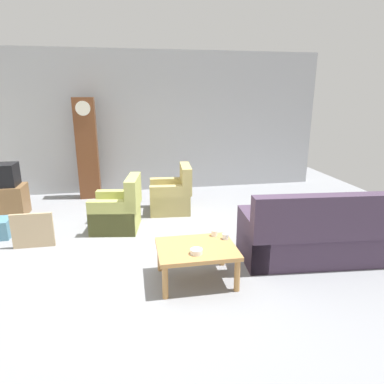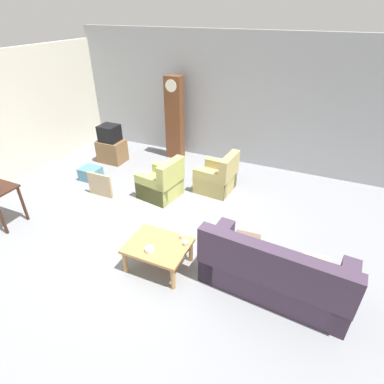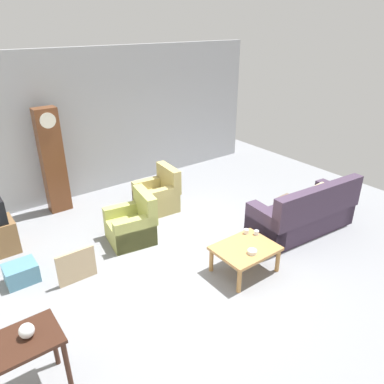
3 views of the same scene
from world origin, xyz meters
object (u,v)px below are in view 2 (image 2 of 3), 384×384
Objects in this scene: armchair_olive_far at (217,178)px; cup_blue_rimmed at (186,243)px; storage_box_blue at (91,174)px; bowl_white_stacked at (150,249)px; tv_crt at (109,133)px; coffee_table_wood at (158,247)px; framed_picture_leaning at (100,185)px; grandfather_clock at (175,118)px; armchair_olive_near at (162,184)px; tv_stand_cabinet at (112,151)px; couch_floral at (274,273)px; cup_white_porcelain at (183,237)px.

cup_blue_rimmed is (0.38, -2.49, 0.18)m from armchair_olive_far.
bowl_white_stacked is at bearing -35.36° from storage_box_blue.
armchair_olive_far is 1.92× the size of tv_crt.
coffee_table_wood is (-0.03, -2.65, 0.08)m from armchair_olive_far.
armchair_olive_far reaches higher than framed_picture_leaning.
grandfather_clock is 2.58m from storage_box_blue.
grandfather_clock is at bearing 57.47° from storage_box_blue.
armchair_olive_near is at bearing -143.61° from armchair_olive_far.
tv_stand_cabinet is 8.59× the size of cup_blue_rimmed.
grandfather_clock is (-3.44, 3.68, 0.74)m from couch_floral.
couch_floral is 4.59× the size of storage_box_blue.
cup_blue_rimmed reaches higher than bowl_white_stacked.
tv_stand_cabinet is 1.08m from storage_box_blue.
armchair_olive_far is at bearing -5.44° from tv_crt.
tv_crt reaches higher than armchair_olive_far.
cup_white_porcelain is at bearing 132.77° from cup_blue_rimmed.
armchair_olive_far is 1.95× the size of storage_box_blue.
cup_blue_rimmed is 0.55× the size of bowl_white_stacked.
storage_box_blue is 5.92× the size of cup_white_porcelain.
coffee_table_wood is at bearing -90.72° from armchair_olive_far.
tv_stand_cabinet is at bearing -146.07° from grandfather_clock.
storage_box_blue is (-1.29, -2.03, -0.94)m from grandfather_clock.
couch_floral is 4.18m from framed_picture_leaning.
couch_floral reaches higher than tv_crt.
cup_white_porcelain is at bearing 44.09° from coffee_table_wood.
framed_picture_leaning is at bearing -35.85° from storage_box_blue.
couch_floral reaches higher than armchair_olive_far.
framed_picture_leaning is (-2.28, -1.28, -0.04)m from armchair_olive_far.
bowl_white_stacked is at bearing -125.43° from cup_white_porcelain.
armchair_olive_far is 1.53× the size of framed_picture_leaning.
armchair_olive_near is 11.56× the size of cup_white_porcelain.
storage_box_blue is 3.59m from bowl_white_stacked.
storage_box_blue is (-1.96, -0.02, -0.15)m from armchair_olive_near.
armchair_olive_near is at bearing 128.86° from cup_blue_rimmed.
framed_picture_leaning reaches higher than bowl_white_stacked.
armchair_olive_near reaches higher than cup_white_porcelain.
couch_floral is 2.99m from armchair_olive_far.
coffee_table_wood is 12.06× the size of cup_white_porcelain.
armchair_olive_near is 0.42× the size of grandfather_clock.
framed_picture_leaning is at bearing 164.14° from couch_floral.
tv_crt is at bearing -146.07° from grandfather_clock.
coffee_table_wood is at bearing -67.06° from grandfather_clock.
tv_stand_cabinet is (-3.09, 2.95, -0.09)m from coffee_table_wood.
tv_crt reaches higher than bowl_white_stacked.
armchair_olive_far is 2.61m from framed_picture_leaning.
armchair_olive_near is 2.24m from cup_blue_rimmed.
armchair_olive_far is 2.25m from grandfather_clock.
armchair_olive_far is at bearing 88.57° from bowl_white_stacked.
grandfather_clock is 4.54× the size of tv_crt.
tv_crt is at bearing 0.00° from tv_stand_cabinet.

